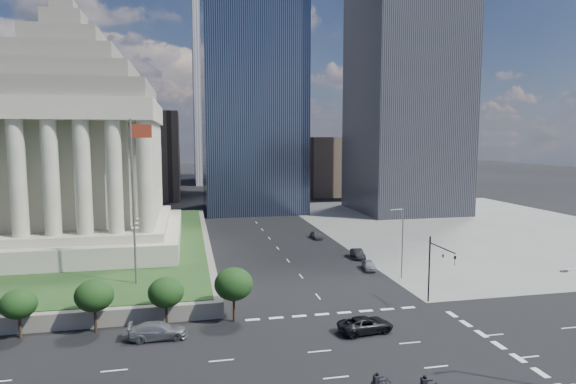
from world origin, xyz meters
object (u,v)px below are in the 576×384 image
object	(u,v)px
pickup_truck	(366,325)
parked_sedan_far	(316,235)
street_lamp_north	(401,239)
parked_sedan_near	(369,265)
flagpole	(134,192)
parked_sedan_mid	(358,254)
suv_grey	(158,331)
traffic_signal_ne	(437,263)
war_memorial	(70,127)

from	to	relation	value
pickup_truck	parked_sedan_far	world-z (taller)	pickup_truck
street_lamp_north	parked_sedan_near	size ratio (longest dim) A/B	2.39
flagpole	parked_sedan_near	world-z (taller)	flagpole
parked_sedan_mid	parked_sedan_far	bearing A→B (deg)	103.77
pickup_truck	suv_grey	xyz separation A→B (m)	(-20.50, 2.67, 0.04)
parked_sedan_mid	pickup_truck	bearing A→B (deg)	-103.46
pickup_truck	suv_grey	world-z (taller)	suv_grey
traffic_signal_ne	pickup_truck	size ratio (longest dim) A/B	1.41
parked_sedan_far	suv_grey	bearing A→B (deg)	-124.03
war_memorial	street_lamp_north	world-z (taller)	war_memorial
flagpole	parked_sedan_near	size ratio (longest dim) A/B	4.79
flagpole	war_memorial	bearing A→B (deg)	116.89
flagpole	parked_sedan_mid	bearing A→B (deg)	21.64
traffic_signal_ne	suv_grey	distance (m)	31.65
flagpole	street_lamp_north	size ratio (longest dim) A/B	2.00
traffic_signal_ne	street_lamp_north	distance (m)	11.34
flagpole	parked_sedan_mid	size ratio (longest dim) A/B	4.46
street_lamp_north	parked_sedan_mid	world-z (taller)	street_lamp_north
street_lamp_north	parked_sedan_far	world-z (taller)	street_lamp_north
traffic_signal_ne	suv_grey	size ratio (longest dim) A/B	1.41
traffic_signal_ne	parked_sedan_near	bearing A→B (deg)	96.33
war_memorial	street_lamp_north	distance (m)	54.92
parked_sedan_near	parked_sedan_mid	bearing A→B (deg)	92.55
flagpole	pickup_truck	distance (m)	30.90
parked_sedan_far	flagpole	bearing A→B (deg)	-137.11
traffic_signal_ne	street_lamp_north	xyz separation A→B (m)	(0.83, 11.30, 0.41)
war_memorial	flagpole	world-z (taller)	war_memorial
parked_sedan_near	parked_sedan_mid	xyz separation A→B (m)	(0.83, 7.05, 0.03)
suv_grey	traffic_signal_ne	bearing A→B (deg)	-84.65
flagpole	traffic_signal_ne	distance (m)	36.69
war_memorial	flagpole	xyz separation A→B (m)	(12.17, -24.00, -8.29)
street_lamp_north	traffic_signal_ne	bearing A→B (deg)	-94.19
war_memorial	pickup_truck	bearing A→B (deg)	-47.95
parked_sedan_near	parked_sedan_mid	distance (m)	7.10
parked_sedan_mid	flagpole	bearing A→B (deg)	-153.23
traffic_signal_ne	parked_sedan_far	world-z (taller)	traffic_signal_ne
parked_sedan_far	parked_sedan_near	bearing A→B (deg)	-86.96
traffic_signal_ne	parked_sedan_far	distance (m)	40.39
flagpole	parked_sedan_far	distance (m)	44.55
war_memorial	pickup_truck	xyz separation A→B (m)	(35.78, -39.67, -20.61)
pickup_truck	traffic_signal_ne	bearing A→B (deg)	-70.29
traffic_signal_ne	parked_sedan_mid	xyz separation A→B (m)	(-1.00, 23.53, -4.51)
pickup_truck	suv_grey	bearing A→B (deg)	75.71
suv_grey	flagpole	bearing A→B (deg)	13.86
street_lamp_north	parked_sedan_far	bearing A→B (deg)	98.58
pickup_truck	street_lamp_north	bearing A→B (deg)	-41.59
pickup_truck	parked_sedan_mid	distance (m)	30.48
war_memorial	parked_sedan_far	xyz separation A→B (m)	(43.00, 5.68, -20.67)
parked_sedan_near	parked_sedan_far	bearing A→B (deg)	103.32
suv_grey	parked_sedan_mid	world-z (taller)	suv_grey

